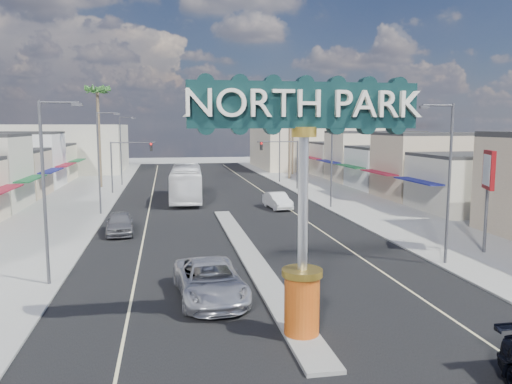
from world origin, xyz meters
name	(u,v)px	position (x,y,z in m)	size (l,w,h in m)	color
ground	(220,211)	(0.00, 30.00, 0.00)	(160.00, 160.00, 0.00)	gray
road	(220,211)	(0.00, 30.00, 0.01)	(20.00, 120.00, 0.01)	black
median_island	(249,254)	(0.00, 14.00, 0.08)	(1.30, 30.00, 0.16)	gray
sidewalk_left	(60,215)	(-14.00, 30.00, 0.06)	(8.00, 120.00, 0.12)	gray
sidewalk_right	(364,206)	(14.00, 30.00, 0.06)	(8.00, 120.00, 0.12)	gray
storefront_row_right	(400,165)	(24.00, 43.00, 3.00)	(12.00, 42.00, 6.00)	#B7B29E
backdrop_far_left	(64,148)	(-22.00, 75.00, 4.00)	(20.00, 20.00, 8.00)	#B7B29E
backdrop_far_right	(312,146)	(22.00, 75.00, 4.00)	(20.00, 20.00, 8.00)	beige
gateway_sign	(304,179)	(0.00, 1.98, 5.93)	(8.20, 1.50, 9.15)	#D34610
traffic_signal_left	(128,157)	(-9.18, 43.99, 4.27)	(5.09, 0.45, 6.00)	#47474C
traffic_signal_right	(283,155)	(9.18, 43.99, 4.27)	(5.09, 0.45, 6.00)	#47474C
streetlight_l_near	(47,183)	(-10.43, 10.00, 5.07)	(2.03, 0.22, 9.00)	#47474C
streetlight_l_mid	(100,158)	(-10.43, 30.00, 5.07)	(2.03, 0.22, 9.00)	#47474C
streetlight_l_far	(122,147)	(-10.43, 52.00, 5.07)	(2.03, 0.22, 9.00)	#47474C
streetlight_r_near	(447,176)	(10.43, 10.00, 5.07)	(2.03, 0.22, 9.00)	#47474C
streetlight_r_mid	(330,155)	(10.43, 30.00, 5.07)	(2.03, 0.22, 9.00)	#47474C
streetlight_r_far	(278,146)	(10.43, 52.00, 5.07)	(2.03, 0.22, 9.00)	#47474C
palm_left_far	(97,96)	(-13.00, 50.00, 11.50)	(2.60, 2.60, 13.10)	brown
palm_right_mid	(290,106)	(13.00, 56.00, 10.60)	(2.60, 2.60, 12.10)	brown
palm_right_far	(293,96)	(15.00, 62.00, 12.39)	(2.60, 2.60, 14.10)	brown
suv_left	(210,281)	(-2.98, 6.76, 0.86)	(2.84, 6.16, 1.71)	silver
car_parked_left	(120,223)	(-8.23, 21.67, 0.81)	(1.91, 4.74, 1.61)	slate
car_parked_right	(277,201)	(5.50, 30.57, 0.76)	(1.62, 4.64, 1.53)	silver
city_bus	(186,183)	(-2.78, 37.66, 1.83)	(3.07, 13.11, 3.65)	white
bank_pylon_sign	(488,176)	(14.23, 11.77, 4.83)	(0.92, 1.91, 6.23)	#47474C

